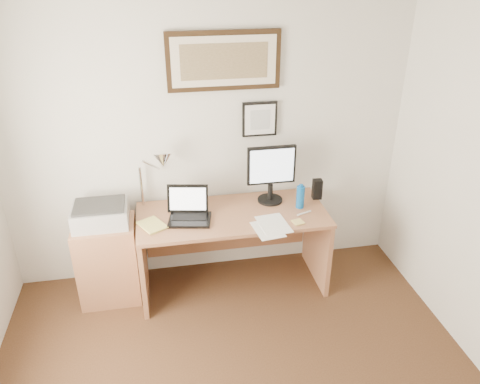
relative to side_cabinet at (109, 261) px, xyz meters
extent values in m
plane|color=silver|center=(0.92, -1.68, 2.13)|extent=(4.00, 4.00, 0.00)
cube|color=silver|center=(0.92, 0.32, 0.89)|extent=(3.50, 0.02, 2.50)
cube|color=#955D3E|center=(0.00, 0.00, 0.00)|extent=(0.50, 0.40, 0.73)
cylinder|color=#0C54A2|center=(1.66, -0.05, 0.48)|extent=(0.07, 0.07, 0.20)
cylinder|color=#0C54A2|center=(1.66, -0.05, 0.59)|extent=(0.04, 0.04, 0.02)
cube|color=black|center=(1.86, 0.09, 0.48)|extent=(0.09, 0.08, 0.18)
cube|color=white|center=(1.30, -0.36, 0.39)|extent=(0.25, 0.32, 0.00)
cube|color=white|center=(1.37, -0.29, 0.39)|extent=(0.26, 0.35, 0.00)
cube|color=#EACE6F|center=(1.57, -0.30, 0.39)|extent=(0.10, 0.10, 0.01)
cylinder|color=white|center=(1.66, -0.17, 0.39)|extent=(0.14, 0.06, 0.02)
imported|color=#D7CB65|center=(0.32, -0.18, 0.39)|extent=(0.26, 0.29, 0.02)
cube|color=#955D3E|center=(1.07, -0.05, 0.37)|extent=(1.60, 0.70, 0.03)
cube|color=#955D3E|center=(0.29, -0.05, -0.01)|extent=(0.04, 0.65, 0.72)
cube|color=#955D3E|center=(1.85, -0.05, -0.01)|extent=(0.04, 0.65, 0.72)
cube|color=#955D3E|center=(1.07, 0.28, 0.09)|extent=(1.50, 0.03, 0.55)
cube|color=black|center=(0.71, -0.11, 0.40)|extent=(0.38, 0.30, 0.02)
cube|color=black|center=(0.71, -0.08, 0.41)|extent=(0.30, 0.18, 0.00)
cube|color=black|center=(0.71, 0.02, 0.52)|extent=(0.35, 0.14, 0.23)
cube|color=white|center=(0.71, 0.02, 0.53)|extent=(0.30, 0.11, 0.18)
cylinder|color=black|center=(1.44, 0.11, 0.40)|extent=(0.22, 0.22, 0.02)
cylinder|color=black|center=(1.44, 0.11, 0.48)|extent=(0.04, 0.04, 0.14)
cube|color=black|center=(1.44, 0.10, 0.74)|extent=(0.42, 0.04, 0.34)
cube|color=white|center=(1.44, 0.08, 0.74)|extent=(0.38, 0.01, 0.30)
cube|color=#A6A6A9|center=(-0.01, 0.02, 0.44)|extent=(0.44, 0.34, 0.16)
cube|color=#2F2F2F|center=(-0.01, 0.02, 0.54)|extent=(0.40, 0.30, 0.02)
cylinder|color=silver|center=(0.33, 0.24, 0.56)|extent=(0.02, 0.02, 0.36)
cylinder|color=silver|center=(0.43, 0.18, 0.78)|extent=(0.15, 0.23, 0.19)
cone|color=silver|center=(0.53, 0.12, 0.84)|extent=(0.16, 0.18, 0.15)
cube|color=black|center=(1.07, 0.30, 1.58)|extent=(0.92, 0.03, 0.47)
cube|color=beige|center=(1.07, 0.28, 1.58)|extent=(0.84, 0.01, 0.39)
cube|color=brown|center=(1.07, 0.27, 1.58)|extent=(0.70, 0.00, 0.28)
cube|color=black|center=(1.37, 0.30, 1.08)|extent=(0.30, 0.02, 0.30)
cube|color=white|center=(1.37, 0.28, 1.08)|extent=(0.26, 0.00, 0.26)
cube|color=#ADB2B7|center=(1.37, 0.28, 1.08)|extent=(0.17, 0.00, 0.17)
camera|label=1|loc=(0.51, -3.43, 2.35)|focal=35.00mm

